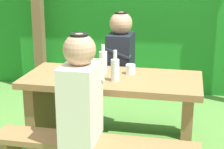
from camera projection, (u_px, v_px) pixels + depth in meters
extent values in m
cube|color=#1E7C21|center=(147.00, 13.00, 5.07)|extent=(6.40, 1.03, 1.91)
cube|color=brown|center=(38.00, 11.00, 4.59)|extent=(0.12, 0.12, 2.07)
cube|color=olive|center=(112.00, 80.00, 2.94)|extent=(1.40, 0.64, 0.05)
cube|color=olive|center=(43.00, 116.00, 3.17)|extent=(0.08, 0.54, 0.68)
cube|color=olive|center=(186.00, 128.00, 2.93)|extent=(0.08, 0.54, 0.68)
cube|color=olive|center=(94.00, 143.00, 2.48)|extent=(1.40, 0.24, 0.04)
cube|color=olive|center=(124.00, 89.00, 3.56)|extent=(1.40, 0.24, 0.04)
cube|color=olive|center=(64.00, 106.00, 3.74)|extent=(0.07, 0.22, 0.41)
cube|color=olive|center=(189.00, 116.00, 3.50)|extent=(0.07, 0.22, 0.41)
cube|color=silver|center=(81.00, 103.00, 2.42)|extent=(0.22, 0.34, 0.52)
sphere|color=tan|center=(79.00, 50.00, 2.32)|extent=(0.21, 0.21, 0.21)
cylinder|color=black|center=(79.00, 36.00, 2.30)|extent=(0.12, 0.12, 0.02)
cylinder|color=silver|center=(86.00, 81.00, 2.52)|extent=(0.25, 0.07, 0.15)
cube|color=black|center=(121.00, 61.00, 3.48)|extent=(0.22, 0.34, 0.52)
sphere|color=tan|center=(121.00, 23.00, 3.38)|extent=(0.21, 0.21, 0.21)
cylinder|color=black|center=(121.00, 13.00, 3.36)|extent=(0.12, 0.12, 0.02)
cylinder|color=black|center=(118.00, 53.00, 3.32)|extent=(0.25, 0.07, 0.15)
cylinder|color=silver|center=(130.00, 69.00, 3.01)|extent=(0.08, 0.08, 0.08)
cylinder|color=silver|center=(115.00, 70.00, 2.81)|extent=(0.07, 0.07, 0.17)
cylinder|color=silver|center=(115.00, 55.00, 2.78)|extent=(0.03, 0.03, 0.07)
cylinder|color=silver|center=(103.00, 62.00, 3.02)|extent=(0.07, 0.07, 0.18)
cylinder|color=silver|center=(103.00, 48.00, 2.98)|extent=(0.03, 0.03, 0.06)
cube|color=black|center=(83.00, 69.00, 3.14)|extent=(0.11, 0.15, 0.01)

